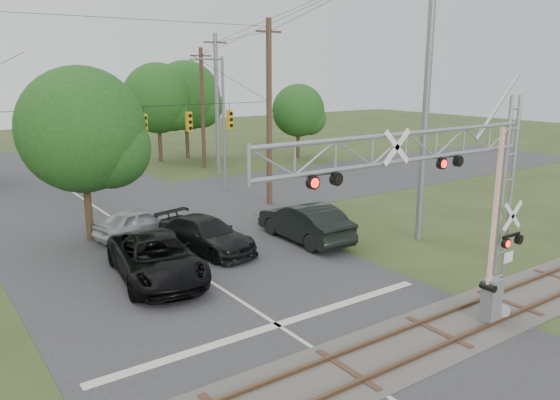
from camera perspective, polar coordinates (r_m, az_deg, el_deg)
road_main at (r=22.45m, az=-6.94°, el=-8.70°), size 14.00×90.00×0.02m
road_cross at (r=34.87m, az=-17.96°, el=-1.23°), size 90.00×12.00×0.02m
railroad_track at (r=16.52m, az=7.01°, el=-17.21°), size 90.00×3.20×0.17m
crossing_gantry at (r=17.04m, az=17.18°, el=0.15°), size 10.66×0.98×7.64m
traffic_signal_span at (r=30.45m, az=-14.80°, el=7.88°), size 19.34×0.36×11.50m
pickup_black at (r=23.07m, az=-12.79°, el=-5.93°), size 3.97×6.96×1.83m
car_dark at (r=26.16m, az=-7.74°, el=-3.63°), size 3.47×5.96×1.62m
sedan_silver at (r=29.10m, az=-14.62°, el=-2.27°), size 4.85×2.79×1.55m
suv_dark at (r=27.55m, az=2.60°, el=-2.32°), size 2.21×5.92×1.93m
streetlight at (r=38.43m, az=-6.17°, el=8.56°), size 2.50×0.26×9.36m
utility_poles at (r=33.34m, az=-13.01°, el=9.26°), size 25.04×25.51×14.54m
treeline at (r=44.02m, az=-22.91°, el=8.74°), size 49.17×28.05×9.77m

